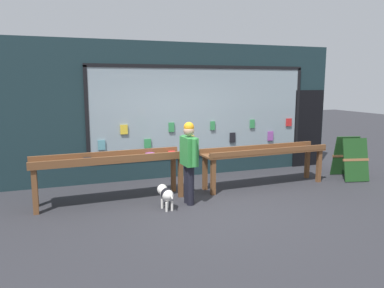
{
  "coord_description": "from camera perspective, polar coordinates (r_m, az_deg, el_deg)",
  "views": [
    {
      "loc": [
        -2.6,
        -6.31,
        2.3
      ],
      "look_at": [
        -0.09,
        0.66,
        1.08
      ],
      "focal_mm": 35.0,
      "sensor_mm": 36.0,
      "label": 1
    }
  ],
  "objects": [
    {
      "name": "ground_plane",
      "position": [
        7.2,
        2.51,
        -9.3
      ],
      "size": [
        40.0,
        40.0,
        0.0
      ],
      "primitive_type": "plane",
      "color": "#2D2D33"
    },
    {
      "name": "shopfront_facade",
      "position": [
        9.13,
        -2.54,
        5.04
      ],
      "size": [
        8.79,
        0.29,
        3.25
      ],
      "color": "#192D33",
      "rests_on": "ground_plane"
    },
    {
      "name": "display_table_left",
      "position": [
        7.39,
        -12.33,
        -2.83
      ],
      "size": [
        2.95,
        0.72,
        0.95
      ],
      "color": "brown",
      "rests_on": "ground_plane"
    },
    {
      "name": "display_table_right",
      "position": [
        8.51,
        11.01,
        -1.53
      ],
      "size": [
        2.95,
        0.69,
        0.89
      ],
      "color": "brown",
      "rests_on": "ground_plane"
    },
    {
      "name": "person_browsing",
      "position": [
        7.05,
        -0.47,
        -2.05
      ],
      "size": [
        0.24,
        0.64,
        1.58
      ],
      "rotation": [
        0.0,
        0.0,
        1.61
      ],
      "color": "black",
      "rests_on": "ground_plane"
    },
    {
      "name": "small_dog",
      "position": [
        6.93,
        -3.99,
        -7.56
      ],
      "size": [
        0.26,
        0.55,
        0.43
      ],
      "rotation": [
        0.0,
        0.0,
        1.72
      ],
      "color": "white",
      "rests_on": "ground_plane"
    },
    {
      "name": "sandwich_board_sign",
      "position": [
        9.8,
        22.97,
        -1.94
      ],
      "size": [
        0.75,
        0.89,
        1.0
      ],
      "rotation": [
        0.0,
        0.0,
        -0.23
      ],
      "color": "#193F19",
      "rests_on": "ground_plane"
    }
  ]
}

